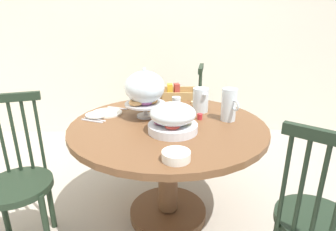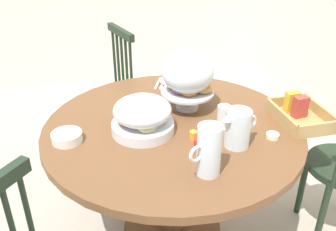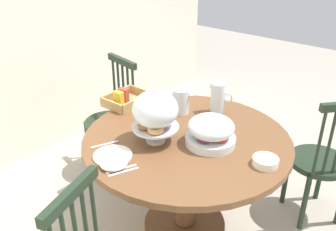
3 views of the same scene
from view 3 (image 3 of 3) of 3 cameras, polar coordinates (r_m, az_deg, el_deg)
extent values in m
cube|color=silver|center=(3.32, -21.31, 14.98)|extent=(4.80, 0.06, 2.60)
cylinder|color=brown|center=(2.29, 2.90, -3.76)|extent=(1.28, 1.28, 0.04)
cylinder|color=brown|center=(2.48, 2.72, -10.42)|extent=(0.14, 0.14, 0.63)
cylinder|color=brown|center=(2.71, 2.55, -16.39)|extent=(0.56, 0.56, 0.06)
cylinder|color=#1E2D1E|center=(2.77, 22.19, -6.57)|extent=(0.40, 0.40, 0.04)
cylinder|color=#1E2D1E|center=(3.06, 22.42, -8.35)|extent=(0.04, 0.04, 0.45)
cylinder|color=#1E2D1E|center=(2.93, 17.69, -9.15)|extent=(0.04, 0.04, 0.45)
cylinder|color=#1E2D1E|center=(2.74, 20.28, -12.46)|extent=(0.04, 0.04, 0.45)
cylinder|color=#1E2D1E|center=(2.51, 23.57, -4.13)|extent=(0.02, 0.02, 0.48)
cylinder|color=#1E2D1E|center=(2.47, 22.20, -4.32)|extent=(0.02, 0.02, 0.48)
cylinder|color=#1E2D1E|center=(3.09, -9.06, -1.18)|extent=(0.40, 0.40, 0.04)
cylinder|color=#1E2D1E|center=(3.25, -12.18, -4.51)|extent=(0.04, 0.04, 0.45)
cylinder|color=#1E2D1E|center=(3.04, -9.61, -6.68)|extent=(0.04, 0.04, 0.45)
cylinder|color=#1E2D1E|center=(3.37, -8.02, -2.97)|extent=(0.04, 0.04, 0.45)
cylinder|color=#1E2D1E|center=(3.16, -5.27, -4.93)|extent=(0.04, 0.04, 0.45)
cylinder|color=#1E2D1E|center=(3.17, -8.25, 4.44)|extent=(0.02, 0.02, 0.48)
cylinder|color=#1E2D1E|center=(3.12, -7.56, 4.07)|extent=(0.02, 0.02, 0.48)
cylinder|color=#1E2D1E|center=(3.06, -6.84, 3.69)|extent=(0.02, 0.02, 0.48)
cylinder|color=#1E2D1E|center=(3.01, -6.10, 3.29)|extent=(0.02, 0.02, 0.48)
cylinder|color=#1E2D1E|center=(2.95, -5.33, 2.88)|extent=(0.02, 0.02, 0.48)
cube|color=#1E2D1E|center=(2.97, -7.12, 8.30)|extent=(0.10, 0.36, 0.05)
cylinder|color=#1E2D1E|center=(1.79, -11.18, -15.71)|extent=(0.02, 0.02, 0.48)
cube|color=#1E2D1E|center=(1.54, -14.87, -11.69)|extent=(0.35, 0.14, 0.05)
cylinder|color=silver|center=(2.24, -1.90, -3.72)|extent=(0.12, 0.12, 0.02)
cylinder|color=silver|center=(2.22, -1.91, -2.90)|extent=(0.03, 0.03, 0.09)
cylinder|color=silver|center=(2.20, -1.93, -1.75)|extent=(0.28, 0.28, 0.01)
torus|color=#B27033|center=(2.21, -1.21, -0.87)|extent=(0.10, 0.10, 0.03)
torus|color=#D19347|center=(2.25, -3.03, -0.34)|extent=(0.10, 0.10, 0.03)
torus|color=#935628|center=(2.17, -3.47, -1.51)|extent=(0.10, 0.10, 0.03)
torus|color=tan|center=(2.12, -1.92, -2.19)|extent=(0.10, 0.10, 0.03)
torus|color=#994C84|center=(2.17, -1.15, -1.44)|extent=(0.10, 0.10, 0.03)
ellipsoid|color=silver|center=(2.14, -1.98, 0.97)|extent=(0.27, 0.27, 0.22)
sphere|color=silver|center=(2.09, -2.03, 3.93)|extent=(0.02, 0.02, 0.02)
cylinder|color=silver|center=(2.22, 6.48, -3.75)|extent=(0.30, 0.30, 0.05)
ellipsoid|color=beige|center=(2.25, 7.41, -2.23)|extent=(0.09, 0.09, 0.03)
ellipsoid|color=#8CBF59|center=(2.23, 5.22, -2.30)|extent=(0.09, 0.09, 0.03)
ellipsoid|color=#6B2D4C|center=(2.15, 5.62, -3.65)|extent=(0.09, 0.09, 0.03)
ellipsoid|color=#CC3D33|center=(2.16, 7.93, -3.54)|extent=(0.09, 0.09, 0.03)
ellipsoid|color=silver|center=(2.17, 6.61, -1.71)|extent=(0.28, 0.28, 0.13)
cylinder|color=silver|center=(2.54, 2.03, 2.22)|extent=(0.11, 0.11, 0.18)
cylinder|color=orange|center=(2.55, 2.02, 1.68)|extent=(0.10, 0.10, 0.12)
cone|color=silver|center=(2.49, 3.52, 3.53)|extent=(0.05, 0.05, 0.03)
torus|color=silver|center=(2.56, 0.47, 2.64)|extent=(0.04, 0.07, 0.07)
cylinder|color=silver|center=(2.56, 7.67, 2.66)|extent=(0.10, 0.10, 0.22)
cylinder|color=white|center=(2.57, 7.63, 2.00)|extent=(0.09, 0.09, 0.15)
cone|color=silver|center=(2.53, 6.47, 4.71)|extent=(0.05, 0.05, 0.03)
torus|color=silver|center=(2.54, 9.14, 2.71)|extent=(0.04, 0.07, 0.07)
cube|color=tan|center=(2.73, -6.34, 2.00)|extent=(0.30, 0.22, 0.01)
cube|color=tan|center=(2.65, -4.70, 1.94)|extent=(0.30, 0.02, 0.07)
cube|color=tan|center=(2.79, -7.97, 3.14)|extent=(0.30, 0.02, 0.07)
cube|color=tan|center=(2.63, -8.69, 1.50)|extent=(0.02, 0.22, 0.07)
cube|color=tan|center=(2.81, -4.21, 3.54)|extent=(0.02, 0.22, 0.07)
cube|color=gold|center=(2.65, -7.61, 2.56)|extent=(0.05, 0.07, 0.11)
cube|color=#B23D33|center=(2.69, -6.85, 3.03)|extent=(0.05, 0.07, 0.11)
cylinder|color=white|center=(2.11, -8.51, -6.13)|extent=(0.22, 0.22, 0.01)
cylinder|color=white|center=(2.03, -8.36, -7.24)|extent=(0.15, 0.15, 0.01)
cylinder|color=white|center=(2.08, 14.76, -6.87)|extent=(0.14, 0.14, 0.04)
cylinder|color=silver|center=(2.43, -0.61, 0.20)|extent=(0.06, 0.06, 0.11)
cylinder|color=beige|center=(2.67, -1.45, 1.69)|extent=(0.06, 0.06, 0.02)
cylinder|color=#B7282D|center=(2.46, 4.84, -0.49)|extent=(0.04, 0.04, 0.04)
cylinder|color=orange|center=(2.41, 3.88, -1.08)|extent=(0.04, 0.04, 0.04)
cube|color=silver|center=(2.01, -7.17, -8.18)|extent=(0.16, 0.08, 0.01)
cube|color=silver|center=(1.98, -6.86, -8.63)|extent=(0.16, 0.08, 0.01)
cube|color=silver|center=(2.23, -9.71, -4.42)|extent=(0.16, 0.08, 0.01)
camera|label=1|loc=(1.72, 53.09, -2.13)|focal=28.74mm
camera|label=2|loc=(3.24, 27.70, 20.36)|focal=40.06mm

